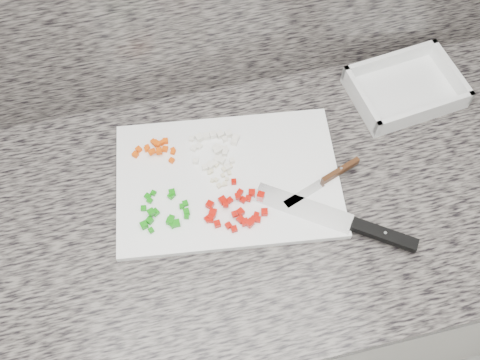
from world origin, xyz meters
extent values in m
cube|color=silver|center=(0.00, 1.44, 0.43)|extent=(3.92, 0.62, 0.86)
cube|color=#625C56|center=(0.00, 1.44, 0.88)|extent=(3.96, 0.64, 0.04)
cube|color=white|center=(0.05, 1.49, 0.91)|extent=(0.48, 0.35, 0.01)
cube|color=#E74C05|center=(-0.06, 1.59, 0.92)|extent=(0.01, 0.01, 0.01)
cube|color=#E74C05|center=(-0.05, 1.58, 0.92)|extent=(0.01, 0.01, 0.01)
cube|color=#E74C05|center=(-0.10, 1.60, 0.92)|extent=(0.01, 0.01, 0.01)
cube|color=#E74C05|center=(-0.09, 1.58, 0.93)|extent=(0.01, 0.01, 0.01)
cube|color=#E74C05|center=(-0.10, 1.60, 0.92)|extent=(0.01, 0.01, 0.01)
cube|color=#E74C05|center=(-0.08, 1.60, 0.93)|extent=(0.01, 0.01, 0.01)
cube|color=#E74C05|center=(-0.05, 1.56, 0.92)|extent=(0.01, 0.01, 0.01)
cube|color=#E74C05|center=(-0.08, 1.61, 0.92)|extent=(0.01, 0.01, 0.01)
cube|color=#E74C05|center=(-0.12, 1.59, 0.92)|extent=(0.01, 0.01, 0.01)
cube|color=#E74C05|center=(-0.09, 1.58, 0.93)|extent=(0.01, 0.01, 0.01)
cube|color=#E74C05|center=(-0.07, 1.60, 0.92)|extent=(0.01, 0.01, 0.01)
cube|color=#E74C05|center=(-0.06, 1.61, 0.92)|extent=(0.01, 0.01, 0.01)
cube|color=#E74C05|center=(-0.12, 1.60, 0.92)|extent=(0.01, 0.01, 0.01)
cube|color=#E74C05|center=(-0.08, 1.60, 0.93)|extent=(0.02, 0.02, 0.01)
cube|color=#E74C05|center=(-0.08, 1.58, 0.93)|extent=(0.01, 0.01, 0.01)
cube|color=#E74C05|center=(-0.05, 1.58, 0.92)|extent=(0.01, 0.01, 0.01)
cube|color=white|center=(0.04, 1.60, 0.92)|extent=(0.01, 0.01, 0.01)
cube|color=white|center=(0.03, 1.60, 0.92)|extent=(0.01, 0.01, 0.01)
cube|color=white|center=(0.06, 1.53, 0.92)|extent=(0.01, 0.01, 0.01)
cube|color=white|center=(0.08, 1.57, 0.92)|extent=(0.02, 0.02, 0.01)
cube|color=white|center=(0.05, 1.55, 0.92)|extent=(0.01, 0.01, 0.01)
cube|color=white|center=(0.05, 1.52, 0.92)|extent=(0.02, 0.02, 0.01)
cube|color=white|center=(0.01, 1.58, 0.92)|extent=(0.01, 0.01, 0.01)
cube|color=white|center=(0.06, 1.56, 0.92)|extent=(0.01, 0.01, 0.01)
cube|color=white|center=(0.03, 1.53, 0.92)|extent=(0.01, 0.01, 0.01)
cube|color=white|center=(0.01, 1.60, 0.92)|extent=(0.02, 0.02, 0.01)
cube|color=white|center=(0.05, 1.59, 0.92)|extent=(0.02, 0.02, 0.01)
cube|color=white|center=(-0.01, 1.54, 0.92)|extent=(0.01, 0.01, 0.01)
cube|color=white|center=(0.01, 1.53, 0.92)|extent=(0.01, 0.01, 0.01)
cube|color=white|center=(0.04, 1.56, 0.92)|extent=(0.02, 0.02, 0.01)
cube|color=white|center=(0.04, 1.53, 0.92)|extent=(0.02, 0.02, 0.01)
cube|color=white|center=(-0.01, 1.57, 0.92)|extent=(0.02, 0.02, 0.01)
cube|color=white|center=(0.06, 1.58, 0.92)|extent=(0.01, 0.01, 0.01)
cube|color=white|center=(0.04, 1.54, 0.92)|extent=(0.02, 0.02, 0.01)
cube|color=white|center=(0.08, 1.58, 0.92)|extent=(0.02, 0.02, 0.01)
cube|color=white|center=(0.07, 1.59, 0.92)|extent=(0.01, 0.01, 0.01)
cube|color=white|center=(-0.01, 1.60, 0.92)|extent=(0.01, 0.01, 0.01)
cube|color=white|center=(0.03, 1.53, 0.92)|extent=(0.01, 0.01, 0.01)
cube|color=white|center=(0.04, 1.56, 0.92)|extent=(0.02, 0.02, 0.01)
cube|color=white|center=(0.02, 1.53, 0.92)|extent=(0.02, 0.02, 0.01)
cube|color=white|center=(0.05, 1.56, 0.92)|extent=(0.02, 0.02, 0.01)
cube|color=#0F810B|center=(-0.12, 1.44, 0.92)|extent=(0.02, 0.02, 0.01)
cube|color=#0F810B|center=(-0.07, 1.42, 0.92)|extent=(0.01, 0.01, 0.01)
cube|color=#0F810B|center=(-0.13, 1.43, 0.92)|extent=(0.02, 0.02, 0.01)
cube|color=#0F810B|center=(-0.08, 1.43, 0.92)|extent=(0.01, 0.01, 0.01)
cube|color=#0F810B|center=(-0.08, 1.42, 0.92)|extent=(0.01, 0.01, 0.01)
cube|color=#0F810B|center=(-0.11, 1.48, 0.92)|extent=(0.01, 0.01, 0.01)
cube|color=#0F810B|center=(-0.07, 1.48, 0.92)|extent=(0.01, 0.01, 0.01)
cube|color=#0F810B|center=(-0.11, 1.49, 0.92)|extent=(0.01, 0.01, 0.01)
cube|color=#0F810B|center=(-0.12, 1.42, 0.92)|extent=(0.01, 0.01, 0.01)
cube|color=#0F810B|center=(-0.10, 1.45, 0.92)|extent=(0.02, 0.02, 0.01)
cube|color=#0F810B|center=(-0.13, 1.46, 0.92)|extent=(0.01, 0.01, 0.01)
cube|color=#0F810B|center=(-0.11, 1.45, 0.93)|extent=(0.02, 0.02, 0.01)
cube|color=#0F810B|center=(-0.05, 1.43, 0.92)|extent=(0.01, 0.01, 0.01)
cube|color=#0F810B|center=(-0.07, 1.48, 0.92)|extent=(0.01, 0.01, 0.01)
cube|color=#0F810B|center=(-0.10, 1.49, 0.92)|extent=(0.01, 0.01, 0.01)
cube|color=#0F810B|center=(-0.08, 1.42, 0.92)|extent=(0.02, 0.02, 0.01)
cube|color=#0F810B|center=(-0.05, 1.45, 0.92)|extent=(0.01, 0.01, 0.01)
cube|color=#0F810B|center=(-0.04, 1.46, 0.92)|extent=(0.01, 0.01, 0.01)
cube|color=#0F810B|center=(-0.05, 1.44, 0.92)|extent=(0.01, 0.01, 0.01)
cube|color=#B50B02|center=(0.01, 1.40, 0.92)|extent=(0.01, 0.01, 0.01)
cube|color=#B50B02|center=(0.00, 1.44, 0.92)|extent=(0.02, 0.02, 0.01)
cube|color=#B50B02|center=(0.07, 1.44, 0.92)|extent=(0.02, 0.02, 0.01)
cube|color=#B50B02|center=(0.06, 1.44, 0.93)|extent=(0.01, 0.01, 0.01)
cube|color=#B50B02|center=(0.00, 1.42, 0.92)|extent=(0.02, 0.02, 0.01)
cube|color=#B50B02|center=(0.05, 1.41, 0.92)|extent=(0.02, 0.02, 0.01)
cube|color=#B50B02|center=(0.06, 1.48, 0.92)|extent=(0.01, 0.01, 0.01)
cube|color=#B50B02|center=(0.08, 1.40, 0.92)|extent=(0.01, 0.01, 0.01)
cube|color=#B50B02|center=(0.07, 1.39, 0.92)|extent=(0.02, 0.02, 0.01)
cube|color=#B50B02|center=(0.06, 1.39, 0.92)|extent=(0.01, 0.01, 0.01)
cube|color=#B50B02|center=(0.03, 1.44, 0.92)|extent=(0.02, 0.02, 0.01)
cube|color=#B50B02|center=(0.04, 1.41, 0.93)|extent=(0.01, 0.01, 0.01)
cube|color=#B50B02|center=(0.00, 1.42, 0.92)|extent=(0.02, 0.02, 0.01)
cube|color=#B50B02|center=(0.03, 1.39, 0.92)|extent=(0.01, 0.01, 0.01)
cube|color=#B50B02|center=(0.05, 1.40, 0.92)|extent=(0.02, 0.02, 0.01)
cube|color=#B50B02|center=(0.00, 1.41, 0.92)|extent=(0.01, 0.01, 0.01)
cube|color=#B50B02|center=(0.09, 1.45, 0.92)|extent=(0.02, 0.02, 0.01)
cube|color=#B50B02|center=(0.08, 1.39, 0.92)|extent=(0.01, 0.01, 0.01)
cube|color=#B50B02|center=(-0.01, 1.41, 0.92)|extent=(0.02, 0.02, 0.01)
cube|color=#B50B02|center=(0.06, 1.39, 0.92)|extent=(0.01, 0.01, 0.01)
cube|color=#B50B02|center=(0.06, 1.46, 0.92)|extent=(0.01, 0.01, 0.01)
cube|color=#B50B02|center=(0.04, 1.44, 0.92)|extent=(0.01, 0.01, 0.01)
cube|color=#B50B02|center=(0.10, 1.40, 0.92)|extent=(0.01, 0.01, 0.01)
cube|color=#B50B02|center=(0.08, 1.44, 0.92)|extent=(0.01, 0.01, 0.01)
cube|color=#B50B02|center=(0.07, 1.39, 0.92)|extent=(0.02, 0.02, 0.01)
cube|color=#B50B02|center=(0.03, 1.38, 0.92)|extent=(0.01, 0.01, 0.01)
cube|color=#B50B02|center=(0.03, 1.43, 0.93)|extent=(0.01, 0.01, 0.01)
cube|color=#B50B02|center=(0.10, 1.44, 0.92)|extent=(0.02, 0.02, 0.01)
cube|color=beige|center=(0.05, 1.52, 0.92)|extent=(0.01, 0.01, 0.01)
cube|color=beige|center=(0.05, 1.49, 0.92)|extent=(0.01, 0.01, 0.01)
cube|color=beige|center=(0.03, 1.53, 0.92)|extent=(0.01, 0.01, 0.01)
cube|color=beige|center=(0.05, 1.51, 0.92)|extent=(0.01, 0.01, 0.01)
cube|color=beige|center=(0.03, 1.48, 0.92)|extent=(0.01, 0.01, 0.01)
cube|color=beige|center=(0.04, 1.48, 0.92)|extent=(0.01, 0.01, 0.01)
cube|color=beige|center=(0.02, 1.52, 0.92)|extent=(0.01, 0.01, 0.01)
cube|color=beige|center=(0.04, 1.48, 0.92)|extent=(0.01, 0.01, 0.00)
cube|color=beige|center=(0.04, 1.50, 0.92)|extent=(0.01, 0.01, 0.01)
cube|color=beige|center=(0.02, 1.49, 0.92)|extent=(0.01, 0.01, 0.01)
cube|color=beige|center=(0.01, 1.51, 0.92)|extent=(0.01, 0.01, 0.01)
cube|color=beige|center=(0.06, 1.52, 0.92)|extent=(0.01, 0.01, 0.01)
cube|color=beige|center=(0.05, 1.50, 0.92)|extent=(0.01, 0.01, 0.01)
cube|color=beige|center=(0.02, 1.49, 0.92)|extent=(0.01, 0.01, 0.01)
cube|color=silver|center=(0.18, 1.40, 0.92)|extent=(0.18, 0.15, 0.00)
cube|color=black|center=(0.31, 1.30, 0.92)|extent=(0.12, 0.09, 0.02)
cylinder|color=silver|center=(0.31, 1.30, 0.93)|extent=(0.01, 0.01, 0.00)
cube|color=silver|center=(0.19, 1.42, 0.92)|extent=(0.09, 0.05, 0.00)
cube|color=#412310|center=(0.27, 1.45, 0.92)|extent=(0.09, 0.04, 0.02)
cylinder|color=silver|center=(0.27, 1.45, 0.93)|extent=(0.01, 0.01, 0.00)
cube|color=white|center=(0.47, 1.62, 0.91)|extent=(0.25, 0.19, 0.01)
cube|color=white|center=(0.46, 1.70, 0.93)|extent=(0.23, 0.04, 0.04)
cube|color=white|center=(0.48, 1.54, 0.93)|extent=(0.23, 0.04, 0.04)
cube|color=white|center=(0.58, 1.63, 0.93)|extent=(0.03, 0.17, 0.04)
cube|color=white|center=(0.37, 1.61, 0.93)|extent=(0.03, 0.17, 0.04)
camera|label=1|loc=(-0.04, 1.00, 1.85)|focal=40.00mm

